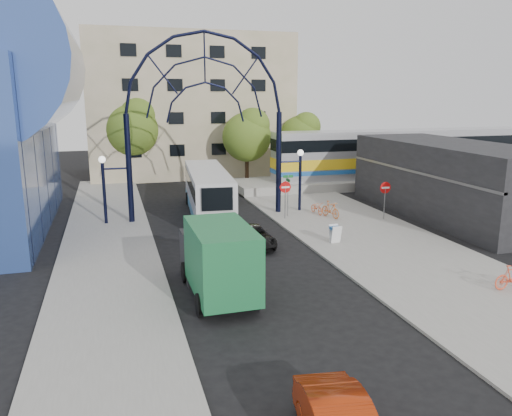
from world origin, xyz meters
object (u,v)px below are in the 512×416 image
object	(u,v)px
do_not_enter_sign	(385,191)
green_truck	(217,258)
gateway_arch	(205,88)
train_car	(404,153)
black_suv	(253,236)
city_bus	(208,191)
tree_north_c	(302,135)
tree_north_a	(248,134)
bike_near_b	(330,209)
sandwich_board	(335,232)
bike_near_a	(317,208)
stop_sign	(285,191)
street_name_sign	(288,187)
tree_north_b	(133,126)

from	to	relation	value
do_not_enter_sign	green_truck	xyz separation A→B (m)	(-13.12, -9.08, -0.41)
gateway_arch	train_car	xyz separation A→B (m)	(20.00, 8.00, -5.66)
black_suv	city_bus	bearing A→B (deg)	95.42
gateway_arch	tree_north_c	xyz separation A→B (m)	(12.12, 13.93, -4.28)
tree_north_a	green_truck	size ratio (longest dim) A/B	1.12
bike_near_b	city_bus	bearing A→B (deg)	139.74
sandwich_board	bike_near_a	distance (m)	6.88
stop_sign	street_name_sign	bearing A→B (deg)	56.36
city_bus	black_suv	world-z (taller)	city_bus
stop_sign	tree_north_b	distance (m)	20.18
train_car	black_suv	xyz separation A→B (m)	(-18.86, -15.00, -2.34)
stop_sign	bike_near_a	distance (m)	2.99
train_car	green_truck	world-z (taller)	train_car
bike_near_a	sandwich_board	bearing A→B (deg)	-109.14
tree_north_a	city_bus	xyz separation A→B (m)	(-5.89, -10.83, -2.98)
street_name_sign	green_truck	size ratio (longest dim) A/B	0.45
bike_near_b	train_car	bearing A→B (deg)	26.73
stop_sign	bike_near_b	xyz separation A→B (m)	(3.00, -0.60, -1.33)
bike_near_a	bike_near_b	world-z (taller)	bike_near_b
sandwich_board	green_truck	bearing A→B (deg)	-146.77
tree_north_a	tree_north_b	size ratio (longest dim) A/B	0.88
gateway_arch	do_not_enter_sign	bearing A→B (deg)	-19.99
gateway_arch	black_suv	bearing A→B (deg)	-80.79
stop_sign	do_not_enter_sign	size ratio (longest dim) A/B	1.01
tree_north_a	bike_near_a	xyz separation A→B (m)	(1.22, -13.30, -4.07)
train_car	green_truck	bearing A→B (deg)	-136.38
train_car	tree_north_c	size ratio (longest dim) A/B	3.86
green_truck	street_name_sign	bearing A→B (deg)	57.57
tree_north_a	street_name_sign	bearing A→B (deg)	-93.96
train_car	city_bus	world-z (taller)	train_car
do_not_enter_sign	train_car	size ratio (longest dim) A/B	0.10
gateway_arch	bike_near_a	world-z (taller)	gateway_arch
tree_north_a	black_suv	distance (m)	19.99
do_not_enter_sign	tree_north_c	distance (m)	18.11
street_name_sign	tree_north_b	size ratio (longest dim) A/B	0.35
sandwich_board	train_car	size ratio (longest dim) A/B	0.04
sandwich_board	city_bus	distance (m)	10.62
train_car	tree_north_b	xyz separation A→B (m)	(-23.88, 7.93, 2.37)
train_car	do_not_enter_sign	bearing A→B (deg)	-126.87
tree_north_a	green_truck	xyz separation A→B (m)	(-8.24, -25.01, -3.04)
bike_near_b	tree_north_c	bearing A→B (deg)	61.09
stop_sign	tree_north_a	distance (m)	14.23
sandwich_board	tree_north_a	size ratio (longest dim) A/B	0.14
do_not_enter_sign	green_truck	world-z (taller)	green_truck
tree_north_a	tree_north_b	distance (m)	10.79
street_name_sign	train_car	xyz separation A→B (m)	(14.80, 9.40, 0.77)
do_not_enter_sign	tree_north_b	world-z (taller)	tree_north_b
sandwich_board	tree_north_b	distance (m)	26.15
sandwich_board	tree_north_a	world-z (taller)	tree_north_a
black_suv	bike_near_a	world-z (taller)	black_suv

